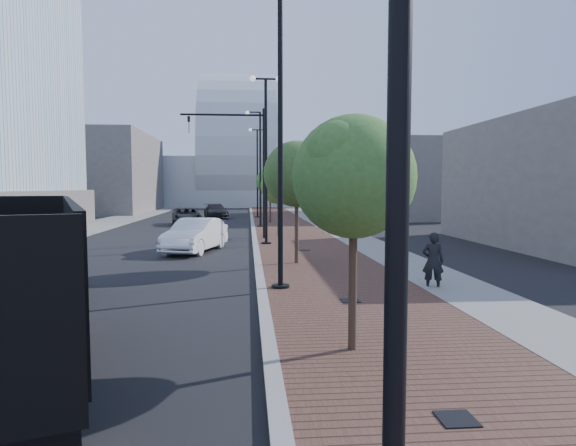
{
  "coord_description": "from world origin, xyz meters",
  "views": [
    {
      "loc": [
        -0.41,
        -5.26,
        3.27
      ],
      "look_at": [
        1.0,
        12.0,
        2.0
      ],
      "focal_mm": 30.79,
      "sensor_mm": 36.0,
      "label": 1
    }
  ],
  "objects": [
    {
      "name": "utility_cover_0",
      "position": [
        2.4,
        1.0,
        0.13
      ],
      "size": [
        0.5,
        0.5,
        0.02
      ],
      "primitive_type": "cube",
      "color": "black",
      "rests_on": "sidewalk"
    },
    {
      "name": "tree_1",
      "position": [
        1.65,
        15.02,
        3.79
      ],
      "size": [
        2.72,
        2.72,
        5.16
      ],
      "color": "#382619",
      "rests_on": "ground"
    },
    {
      "name": "white_sedan",
      "position": [
        -3.05,
        19.78,
        0.84
      ],
      "size": [
        3.08,
        5.39,
        1.68
      ],
      "primitive_type": "imported",
      "rotation": [
        0.0,
        0.0,
        -0.27
      ],
      "color": "white",
      "rests_on": "ground"
    },
    {
      "name": "streetlight_3",
      "position": [
        0.49,
        34.0,
        4.34
      ],
      "size": [
        1.44,
        0.56,
        9.21
      ],
      "color": "black",
      "rests_on": "ground"
    },
    {
      "name": "west_sidewalk",
      "position": [
        -13.0,
        40.0,
        0.06
      ],
      "size": [
        4.0,
        140.0,
        0.12
      ],
      "primitive_type": "cube",
      "color": "slate",
      "rests_on": "ground"
    },
    {
      "name": "streetlight_4",
      "position": [
        0.6,
        46.0,
        4.82
      ],
      "size": [
        1.72,
        0.56,
        9.28
      ],
      "color": "black",
      "rests_on": "ground"
    },
    {
      "name": "streetlight_1",
      "position": [
        0.49,
        10.0,
        4.34
      ],
      "size": [
        1.44,
        0.56,
        9.21
      ],
      "color": "black",
      "rests_on": "ground"
    },
    {
      "name": "streetlight_2",
      "position": [
        0.6,
        22.0,
        4.82
      ],
      "size": [
        1.72,
        0.56,
        9.28
      ],
      "color": "black",
      "rests_on": "ground"
    },
    {
      "name": "dark_car_mid",
      "position": [
        -5.68,
        37.88,
        0.73
      ],
      "size": [
        3.17,
        5.57,
        1.47
      ],
      "primitive_type": "imported",
      "rotation": [
        0.0,
        0.0,
        0.15
      ],
      "color": "black",
      "rests_on": "ground"
    },
    {
      "name": "dark_car_far",
      "position": [
        -3.74,
        46.51,
        0.75
      ],
      "size": [
        3.05,
        5.49,
        1.5
      ],
      "primitive_type": "imported",
      "rotation": [
        0.0,
        0.0,
        0.19
      ],
      "color": "black",
      "rests_on": "ground"
    },
    {
      "name": "pedestrian",
      "position": [
        5.4,
        9.73,
        0.93
      ],
      "size": [
        0.78,
        0.62,
        1.86
      ],
      "primitive_type": "imported",
      "rotation": [
        0.0,
        0.0,
        2.84
      ],
      "color": "black",
      "rests_on": "ground"
    },
    {
      "name": "commercial_block_ne",
      "position": [
        16.0,
        50.0,
        4.0
      ],
      "size": [
        12.0,
        22.0,
        8.0
      ],
      "primitive_type": "cube",
      "color": "#605A56",
      "rests_on": "ground"
    },
    {
      "name": "traffic_mast",
      "position": [
        -0.3,
        25.0,
        4.98
      ],
      "size": [
        5.09,
        0.2,
        8.0
      ],
      "color": "black",
      "rests_on": "ground"
    },
    {
      "name": "dump_truck",
      "position": [
        -5.65,
        6.15,
        1.29
      ],
      "size": [
        6.67,
        13.23,
        3.05
      ],
      "rotation": [
        0.0,
        0.0,
        0.36
      ],
      "color": "black",
      "rests_on": "ground"
    },
    {
      "name": "tree_0",
      "position": [
        1.65,
        4.02,
        3.45
      ],
      "size": [
        2.4,
        2.35,
        4.64
      ],
      "color": "#382619",
      "rests_on": "ground"
    },
    {
      "name": "convention_center",
      "position": [
        -2.0,
        85.0,
        6.0
      ],
      "size": [
        50.0,
        30.0,
        50.0
      ],
      "color": "#B2B8BC",
      "rests_on": "ground"
    },
    {
      "name": "curb",
      "position": [
        0.0,
        40.0,
        0.07
      ],
      "size": [
        0.3,
        140.0,
        0.14
      ],
      "primitive_type": "cube",
      "color": "gray",
      "rests_on": "ground"
    },
    {
      "name": "tree_2",
      "position": [
        1.65,
        27.02,
        3.31
      ],
      "size": [
        2.41,
        2.36,
        4.51
      ],
      "color": "#382619",
      "rests_on": "ground"
    },
    {
      "name": "commercial_block_nw",
      "position": [
        -20.0,
        60.0,
        5.0
      ],
      "size": [
        14.0,
        20.0,
        10.0
      ],
      "primitive_type": "cube",
      "color": "#605B57",
      "rests_on": "ground"
    },
    {
      "name": "tree_3",
      "position": [
        1.65,
        39.02,
        3.74
      ],
      "size": [
        2.56,
        2.54,
        5.03
      ],
      "color": "#382619",
      "rests_on": "ground"
    },
    {
      "name": "sidewalk",
      "position": [
        3.5,
        40.0,
        0.06
      ],
      "size": [
        7.0,
        140.0,
        0.12
      ],
      "primitive_type": "cube",
      "color": "#4C2D23",
      "rests_on": "ground"
    },
    {
      "name": "utility_cover_1",
      "position": [
        2.4,
        8.0,
        0.13
      ],
      "size": [
        0.5,
        0.5,
        0.02
      ],
      "primitive_type": "cube",
      "color": "black",
      "rests_on": "sidewalk"
    },
    {
      "name": "concrete_strip",
      "position": [
        6.2,
        40.0,
        0.07
      ],
      "size": [
        2.4,
        140.0,
        0.13
      ],
      "primitive_type": "cube",
      "color": "slate",
      "rests_on": "ground"
    },
    {
      "name": "utility_cover_2",
      "position": [
        2.4,
        19.0,
        0.13
      ],
      "size": [
        0.5,
        0.5,
        0.02
      ],
      "primitive_type": "cube",
      "color": "black",
      "rests_on": "sidewalk"
    }
  ]
}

